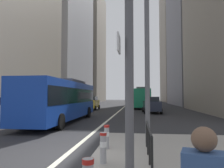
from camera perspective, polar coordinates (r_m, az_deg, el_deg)
name	(u,v)px	position (r m, az deg, el deg)	size (l,w,h in m)	color
ground_plane	(118,112)	(27.16, 1.66, -7.51)	(160.00, 160.00, 0.00)	#28282B
lane_centre_line	(123,108)	(37.10, 3.08, -6.33)	(0.20, 80.00, 0.01)	beige
office_tower_left_mid	(62,19)	(56.14, -13.31, 16.60)	(10.90, 22.83, 41.91)	#9E9EA3
office_tower_left_far	(86,47)	(77.86, -7.11, 9.91)	(11.99, 19.31, 39.26)	gray
office_tower_right_mid	(202,36)	(53.45, 22.93, 11.90)	(13.07, 20.05, 31.43)	gray
office_tower_right_far	(180,31)	(79.08, 17.69, 13.47)	(11.88, 18.45, 48.97)	gray
city_bus_blue_oncoming	(63,99)	(17.19, -13.08, -3.82)	(2.74, 11.66, 3.40)	#14389E
city_bus_red_receding	(142,97)	(35.75, 8.17, -3.49)	(2.92, 10.68, 3.40)	#198456
car_oncoming_mid	(91,103)	(31.64, -5.60, -5.08)	(2.10, 4.54, 1.94)	gold
car_receding_near	(142,99)	(64.29, 8.05, -4.08)	(2.19, 4.21, 1.94)	maroon
car_receding_far	(152,105)	(25.76, 10.58, -5.49)	(2.20, 4.20, 1.94)	#232838
car_oncoming_far	(83,102)	(39.21, -7.86, -4.69)	(2.14, 4.49, 1.94)	silver
traffic_signal_gantry	(52,19)	(6.15, -15.75, 16.45)	(6.16, 0.65, 6.00)	#515156
street_lamp_post	(147,18)	(9.39, 9.32, 16.96)	(5.50, 0.32, 8.00)	#56565B
bollard_right	(103,146)	(6.28, -2.37, -16.32)	(0.20, 0.20, 0.86)	#99999E
bollard_back	(107,136)	(7.91, -1.44, -13.66)	(0.20, 0.20, 0.84)	#99999E
pedestrian_railing	(149,136)	(6.70, 9.79, -13.64)	(0.06, 3.14, 0.98)	black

